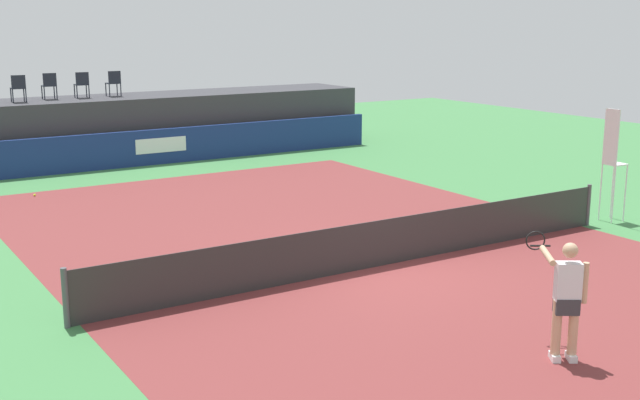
% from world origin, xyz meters
% --- Properties ---
extents(ground_plane, '(48.00, 48.00, 0.00)m').
position_xyz_m(ground_plane, '(0.00, 3.00, 0.00)').
color(ground_plane, '#3D7A42').
extents(court_inner, '(12.00, 22.00, 0.00)m').
position_xyz_m(court_inner, '(0.00, 0.00, 0.00)').
color(court_inner, maroon).
rests_on(court_inner, ground).
extents(sponsor_wall, '(18.00, 0.22, 1.20)m').
position_xyz_m(sponsor_wall, '(0.00, 13.50, 0.60)').
color(sponsor_wall, navy).
rests_on(sponsor_wall, ground).
extents(spectator_platform, '(18.00, 2.80, 2.20)m').
position_xyz_m(spectator_platform, '(0.00, 15.30, 1.10)').
color(spectator_platform, '#38383D').
rests_on(spectator_platform, ground).
extents(spectator_chair_far_left, '(0.47, 0.47, 0.89)m').
position_xyz_m(spectator_chair_far_left, '(-3.53, 14.96, 2.69)').
color(spectator_chair_far_left, '#1E232D').
rests_on(spectator_chair_far_left, spectator_platform).
extents(spectator_chair_left, '(0.46, 0.46, 0.89)m').
position_xyz_m(spectator_chair_left, '(-2.42, 15.44, 2.69)').
color(spectator_chair_left, '#1E232D').
rests_on(spectator_chair_left, spectator_platform).
extents(spectator_chair_center, '(0.47, 0.47, 0.89)m').
position_xyz_m(spectator_chair_center, '(-1.35, 15.35, 2.69)').
color(spectator_chair_center, '#1E232D').
rests_on(spectator_chair_center, spectator_platform).
extents(spectator_chair_right, '(0.44, 0.44, 0.89)m').
position_xyz_m(spectator_chair_right, '(-0.23, 15.38, 2.69)').
color(spectator_chair_right, '#1E232D').
rests_on(spectator_chair_right, spectator_platform).
extents(umpire_chair, '(0.47, 0.47, 2.76)m').
position_xyz_m(umpire_chair, '(6.96, 0.01, 1.59)').
color(umpire_chair, white).
rests_on(umpire_chair, ground).
extents(tennis_net, '(12.40, 0.02, 0.95)m').
position_xyz_m(tennis_net, '(0.00, 0.00, 0.47)').
color(tennis_net, '#2D2D2D').
rests_on(tennis_net, ground).
extents(net_post_near, '(0.10, 0.10, 1.00)m').
position_xyz_m(net_post_near, '(-6.20, 0.00, 0.50)').
color(net_post_near, '#4C4C51').
rests_on(net_post_near, ground).
extents(net_post_far, '(0.10, 0.10, 1.00)m').
position_xyz_m(net_post_far, '(6.20, 0.00, 0.50)').
color(net_post_far, '#4C4C51').
rests_on(net_post_far, ground).
extents(tennis_player, '(0.72, 1.25, 1.77)m').
position_xyz_m(tennis_player, '(-0.44, -5.10, 0.96)').
color(tennis_player, white).
rests_on(tennis_player, court_inner).
extents(tennis_ball, '(0.07, 0.07, 0.07)m').
position_xyz_m(tennis_ball, '(-4.27, 10.43, 0.04)').
color(tennis_ball, '#D8EA33').
rests_on(tennis_ball, court_inner).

